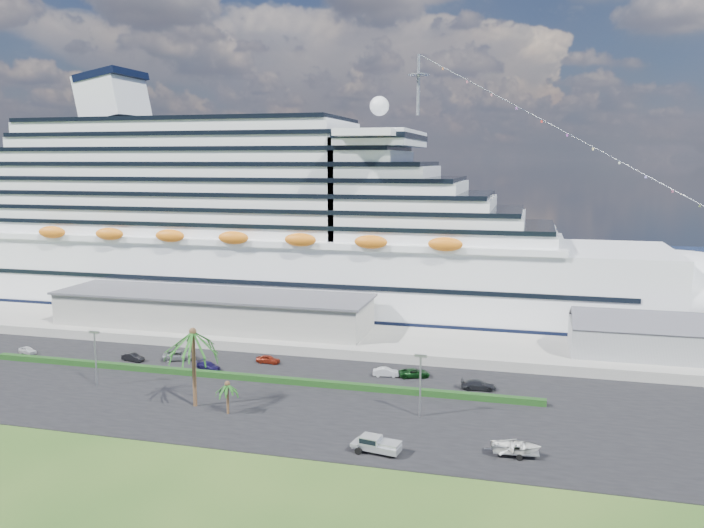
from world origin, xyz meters
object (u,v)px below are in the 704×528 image
(cruise_ship, at_px, (274,235))
(boat_trailer, at_px, (516,446))
(parked_car_3, at_px, (209,366))
(pickup_truck, at_px, (376,444))

(cruise_ship, height_order, boat_trailer, cruise_ship)
(parked_car_3, bearing_deg, pickup_truck, -105.13)
(cruise_ship, xyz_separation_m, parked_car_3, (5.93, -44.76, -15.95))
(parked_car_3, distance_m, pickup_truck, 40.25)
(cruise_ship, distance_m, pickup_truck, 80.03)
(boat_trailer, bearing_deg, pickup_truck, -169.02)
(pickup_truck, relative_size, boat_trailer, 0.90)
(parked_car_3, bearing_deg, boat_trailer, -92.41)
(parked_car_3, height_order, boat_trailer, boat_trailer)
(cruise_ship, height_order, pickup_truck, cruise_ship)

